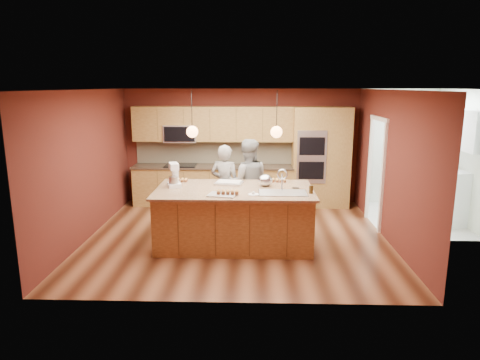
{
  "coord_description": "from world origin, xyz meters",
  "views": [
    {
      "loc": [
        0.3,
        -7.59,
        2.77
      ],
      "look_at": [
        0.06,
        -0.1,
        1.11
      ],
      "focal_mm": 32.0,
      "sensor_mm": 36.0,
      "label": 1
    }
  ],
  "objects_px": {
    "person_right": "(248,183)",
    "stand_mixer": "(174,177)",
    "mixing_bowl": "(265,180)",
    "person_left": "(225,186)",
    "island": "(235,216)"
  },
  "relations": [
    {
      "from": "person_left",
      "to": "stand_mixer",
      "type": "bearing_deg",
      "value": 64.53
    },
    {
      "from": "person_left",
      "to": "person_right",
      "type": "height_order",
      "value": "person_right"
    },
    {
      "from": "person_right",
      "to": "stand_mixer",
      "type": "relative_size",
      "value": 4.15
    },
    {
      "from": "island",
      "to": "stand_mixer",
      "type": "height_order",
      "value": "stand_mixer"
    },
    {
      "from": "mixing_bowl",
      "to": "person_left",
      "type": "bearing_deg",
      "value": 134.31
    },
    {
      "from": "island",
      "to": "person_left",
      "type": "distance_m",
      "value": 1.09
    },
    {
      "from": "person_left",
      "to": "mixing_bowl",
      "type": "bearing_deg",
      "value": 152.58
    },
    {
      "from": "island",
      "to": "person_left",
      "type": "bearing_deg",
      "value": 103.66
    },
    {
      "from": "island",
      "to": "person_left",
      "type": "relative_size",
      "value": 1.67
    },
    {
      "from": "island",
      "to": "person_left",
      "type": "xyz_separation_m",
      "value": [
        -0.25,
        1.02,
        0.31
      ]
    },
    {
      "from": "mixing_bowl",
      "to": "person_right",
      "type": "bearing_deg",
      "value": 112.28
    },
    {
      "from": "person_left",
      "to": "mixing_bowl",
      "type": "height_order",
      "value": "person_left"
    },
    {
      "from": "island",
      "to": "stand_mixer",
      "type": "distance_m",
      "value": 1.29
    },
    {
      "from": "person_left",
      "to": "stand_mixer",
      "type": "height_order",
      "value": "person_left"
    },
    {
      "from": "stand_mixer",
      "to": "person_left",
      "type": "bearing_deg",
      "value": 27.74
    }
  ]
}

